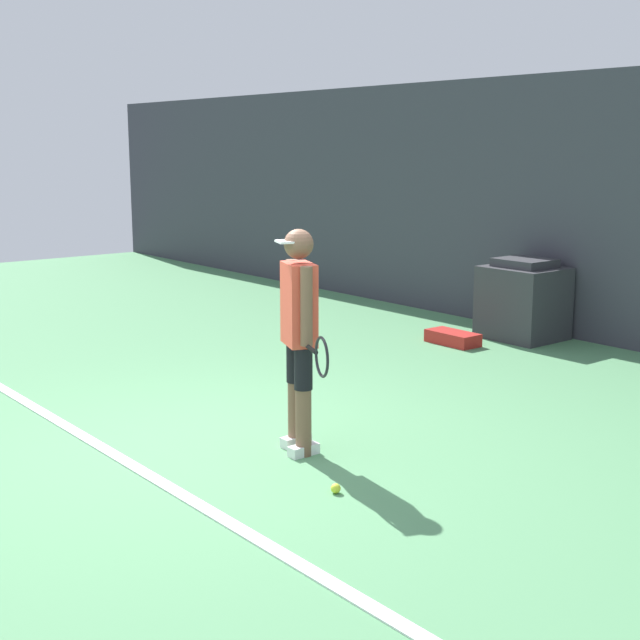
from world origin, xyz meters
The scene contains 7 objects.
ground_plane centered at (0.00, 0.00, 0.00)m, with size 24.00×24.00×0.00m, color #518C5B.
back_wall centered at (0.00, 5.43, 1.57)m, with size 24.00×0.10×3.13m.
court_baseline centered at (0.00, -0.77, 0.01)m, with size 21.60×0.10×0.01m.
tennis_player centered at (0.45, 0.38, 0.94)m, with size 0.90×0.44×1.69m.
tennis_ball centered at (1.27, 0.06, 0.03)m, with size 0.07×0.07×0.07m.
covered_chair centered at (-1.07, 4.94, 0.46)m, with size 0.88×0.78×0.97m.
equipment_bag centered at (-1.37, 4.04, 0.07)m, with size 0.64×0.31×0.15m.
Camera 1 is at (5.58, -3.56, 2.30)m, focal length 50.00 mm.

